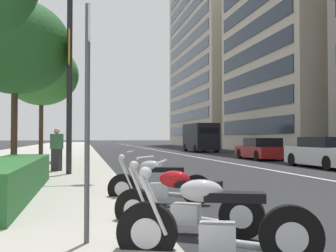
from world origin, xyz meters
The scene contains 15 objects.
sidewalk_right_plaza centered at (30.00, 11.07, 0.07)m, with size 160.00×8.95×0.15m, color #A39E93.
lane_centre_stripe centered at (35.00, 0.00, 0.00)m, with size 110.00×0.16×0.01m, color silver.
motorcycle_mid_row centered at (0.12, 6.28, 0.42)m, with size 0.90×2.09×1.11m.
motorcycle_far_end_row centered at (1.54, 6.26, 0.41)m, with size 1.21×1.93×1.09m.
motorcycle_by_sign_pole centered at (4.18, 6.16, 0.41)m, with size 0.85×2.07×1.08m.
car_approaching_light centered at (12.50, -2.98, 0.66)m, with size 4.37×1.84×1.39m.
car_following_behind centered at (19.51, -3.09, 0.62)m, with size 4.55×2.02×1.33m.
delivery_van_ahead centered at (33.42, -3.21, 1.43)m, with size 5.34×2.24×2.67m.
parking_sign_by_curb centered at (0.75, 7.61, 1.80)m, with size 0.32×0.06×2.77m.
street_lamp_with_banners centered at (9.92, 7.76, 5.42)m, with size 1.26×2.75×8.97m.
clipped_hedge_bed centered at (4.97, 9.18, 0.51)m, with size 6.63×1.10×0.73m, color #28602D.
street_tree_far_plaza centered at (10.84, 10.01, 4.50)m, with size 3.86×3.86×6.00m.
street_tree_by_lamp_post centered at (17.91, 9.82, 4.62)m, with size 3.78×3.78×6.09m.
pedestrian_on_plaza centered at (11.33, 8.62, 0.93)m, with size 0.43×0.48×1.56m.
office_tower_near_left centered at (59.90, -16.18, 15.18)m, with size 26.68×15.29×30.35m.
Camera 1 is at (-4.06, 7.65, 1.36)m, focal length 43.77 mm.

